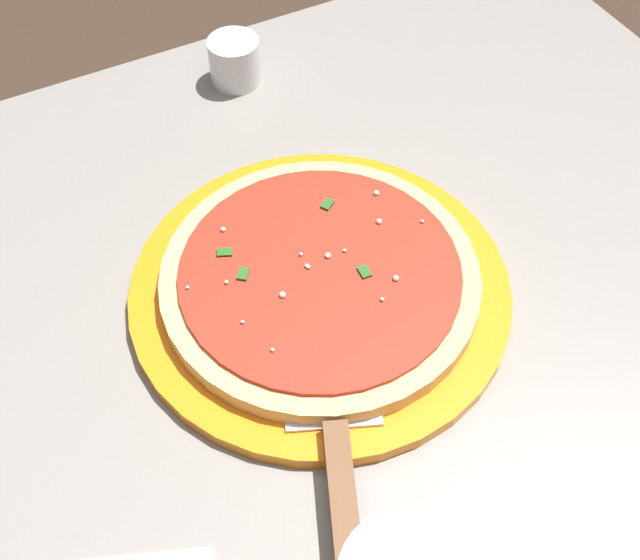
{
  "coord_description": "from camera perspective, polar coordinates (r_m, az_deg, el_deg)",
  "views": [
    {
      "loc": [
        0.17,
        0.35,
        1.3
      ],
      "look_at": [
        -0.02,
        -0.02,
        0.78
      ],
      "focal_mm": 46.44,
      "sensor_mm": 36.0,
      "label": 1
    }
  ],
  "objects": [
    {
      "name": "pizza_server",
      "position": [
        0.58,
        1.27,
        -12.18
      ],
      "size": [
        0.13,
        0.22,
        0.01
      ],
      "color": "silver",
      "rests_on": "serving_plate"
    },
    {
      "name": "serving_plate",
      "position": [
        0.67,
        0.0,
        -0.72
      ],
      "size": [
        0.31,
        0.31,
        0.01
      ],
      "primitive_type": "cylinder",
      "color": "orange",
      "rests_on": "restaurant_table"
    },
    {
      "name": "cup_small_sauce",
      "position": [
        0.86,
        -5.91,
        14.78
      ],
      "size": [
        0.05,
        0.05,
        0.05
      ],
      "primitive_type": "cylinder",
      "color": "silver",
      "rests_on": "restaurant_table"
    },
    {
      "name": "restaurant_table",
      "position": [
        0.79,
        -0.93,
        -9.28
      ],
      "size": [
        0.98,
        0.77,
        0.76
      ],
      "color": "black",
      "rests_on": "ground_plane"
    },
    {
      "name": "pizza",
      "position": [
        0.66,
        -0.0,
        0.11
      ],
      "size": [
        0.26,
        0.26,
        0.02
      ],
      "color": "#DBB26B",
      "rests_on": "serving_plate"
    }
  ]
}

